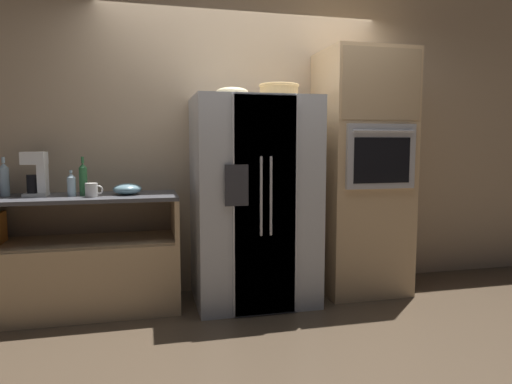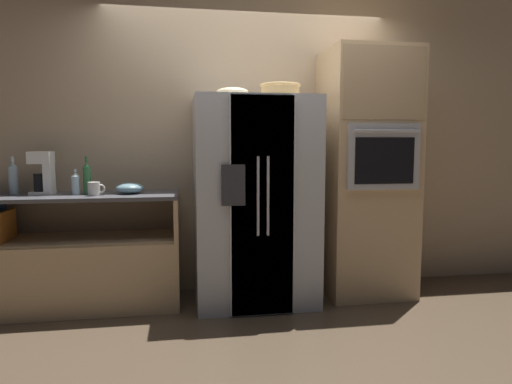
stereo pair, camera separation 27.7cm
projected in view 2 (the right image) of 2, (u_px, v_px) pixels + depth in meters
name	position (u px, v px, depth m)	size (l,w,h in m)	color
ground_plane	(254.00, 301.00, 3.88)	(20.00, 20.00, 0.00)	#4C3D2D
wall_back	(247.00, 136.00, 4.16)	(12.00, 0.06, 2.80)	tan
counter_left	(78.00, 266.00, 3.72)	(1.59, 0.60, 0.93)	tan
refrigerator	(255.00, 201.00, 3.82)	(0.99, 0.79, 1.71)	silver
wall_oven	(366.00, 173.00, 4.01)	(0.75, 0.71, 2.14)	tan
wicker_basket	(280.00, 90.00, 3.75)	(0.33, 0.33, 0.11)	tan
fruit_bowl	(233.00, 92.00, 3.67)	(0.26, 0.26, 0.07)	beige
bottle_tall	(87.00, 178.00, 3.66)	(0.06, 0.06, 0.30)	#33723F
bottle_short	(13.00, 178.00, 3.67)	(0.07, 0.07, 0.30)	silver
bottle_wide	(76.00, 183.00, 3.63)	(0.06, 0.06, 0.20)	silver
mug	(94.00, 189.00, 3.57)	(0.13, 0.09, 0.11)	silver
mixing_bowl	(130.00, 188.00, 3.71)	(0.22, 0.22, 0.09)	#668C99
coffee_maker	(44.00, 171.00, 3.66)	(0.17, 0.18, 0.34)	white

